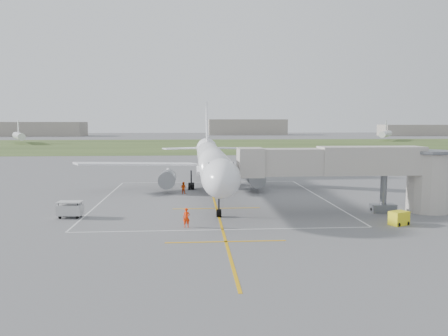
{
  "coord_description": "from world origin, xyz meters",
  "views": [
    {
      "loc": [
        -2.69,
        -58.96,
        9.79
      ],
      "look_at": [
        1.3,
        -4.0,
        4.0
      ],
      "focal_mm": 35.0,
      "sensor_mm": 36.0,
      "label": 1
    }
  ],
  "objects": [
    {
      "name": "ramp_worker_nose",
      "position": [
        -3.29,
        -18.77,
        0.91
      ],
      "size": [
        0.74,
        0.56,
        1.82
      ],
      "primitive_type": "imported",
      "rotation": [
        0.0,
        0.0,
        -0.2
      ],
      "color": "#FF3108",
      "rests_on": "ground"
    },
    {
      "name": "airliner",
      "position": [
        -0.0,
        0.75,
        4.39
      ],
      "size": [
        38.93,
        46.75,
        13.52
      ],
      "color": "white",
      "rests_on": "ground"
    },
    {
      "name": "grass_strip",
      "position": [
        0.0,
        130.0,
        0.01
      ],
      "size": [
        700.0,
        120.0,
        0.02
      ],
      "primitive_type": "cube",
      "color": "#354A20",
      "rests_on": "ground"
    },
    {
      "name": "ground",
      "position": [
        0.0,
        0.0,
        0.0
      ],
      "size": [
        700.0,
        700.0,
        0.0
      ],
      "primitive_type": "plane",
      "color": "#5D5D5F",
      "rests_on": "ground"
    },
    {
      "name": "gpu_unit",
      "position": [
        17.0,
        -19.3,
        0.65
      ],
      "size": [
        2.06,
        1.78,
        1.32
      ],
      "rotation": [
        0.0,
        0.0,
        0.41
      ],
      "color": "yellow",
      "rests_on": "ground"
    },
    {
      "name": "distant_hangars",
      "position": [
        -16.15,
        265.19,
        5.17
      ],
      "size": [
        345.0,
        49.0,
        12.0
      ],
      "color": "gray",
      "rests_on": "ground"
    },
    {
      "name": "apron_markings",
      "position": [
        0.0,
        -5.82,
        0.01
      ],
      "size": [
        28.2,
        60.0,
        0.01
      ],
      "color": "#D99B0C",
      "rests_on": "ground"
    },
    {
      "name": "ramp_worker_wing",
      "position": [
        -3.97,
        0.62,
        0.82
      ],
      "size": [
        0.99,
        0.9,
        1.64
      ],
      "primitive_type": "imported",
      "rotation": [
        0.0,
        0.0,
        2.7
      ],
      "color": "#D53D06",
      "rests_on": "ground"
    },
    {
      "name": "baggage_cart",
      "position": [
        -15.3,
        -13.76,
        0.87
      ],
      "size": [
        2.52,
        1.6,
        1.69
      ],
      "rotation": [
        0.0,
        0.0,
        -0.06
      ],
      "color": "#B6B6B6",
      "rests_on": "ground"
    },
    {
      "name": "jet_bridge",
      "position": [
        15.72,
        -13.5,
        4.74
      ],
      "size": [
        23.4,
        5.0,
        7.2
      ],
      "color": "#9B948C",
      "rests_on": "ground"
    },
    {
      "name": "distant_aircraft",
      "position": [
        9.36,
        158.78,
        3.59
      ],
      "size": [
        201.58,
        50.43,
        8.85
      ],
      "color": "white",
      "rests_on": "ground"
    }
  ]
}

